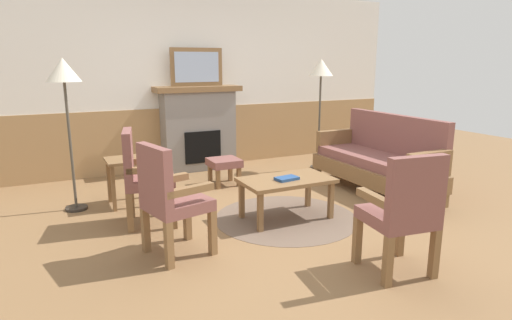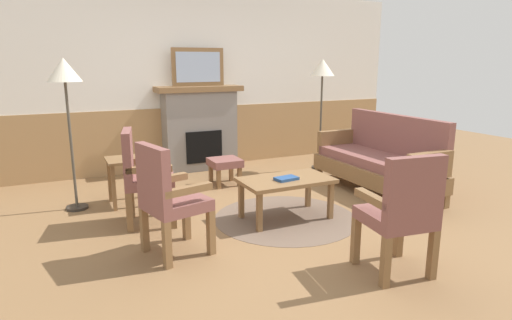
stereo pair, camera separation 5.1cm
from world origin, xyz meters
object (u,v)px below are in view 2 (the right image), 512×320
at_px(couch, 379,161).
at_px(floor_lamp_by_couch, 322,74).
at_px(fireplace, 200,127).
at_px(armchair_near_fireplace, 168,195).
at_px(book_on_table, 286,178).
at_px(armchair_by_window_left, 142,173).
at_px(coffee_table, 286,183).
at_px(framed_picture, 198,67).
at_px(side_table, 127,168).
at_px(armchair_front_left, 402,210).
at_px(floor_lamp_by_chairs, 65,80).
at_px(footstool, 225,164).

relative_size(couch, floor_lamp_by_couch, 1.07).
relative_size(fireplace, armchair_near_fireplace, 1.33).
distance_m(book_on_table, armchair_by_window_left, 1.47).
relative_size(coffee_table, floor_lamp_by_couch, 0.57).
relative_size(framed_picture, side_table, 1.45).
bearing_deg(floor_lamp_by_couch, book_on_table, -132.31).
bearing_deg(armchair_near_fireplace, floor_lamp_by_couch, 35.19).
xyz_separation_m(armchair_front_left, floor_lamp_by_chairs, (-2.17, 2.77, 0.91)).
distance_m(armchair_near_fireplace, armchair_front_left, 1.88).
xyz_separation_m(fireplace, framed_picture, (0.00, 0.00, 0.91)).
xyz_separation_m(framed_picture, book_on_table, (0.09, -2.54, -1.10)).
height_order(book_on_table, armchair_near_fireplace, armchair_near_fireplace).
xyz_separation_m(fireplace, book_on_table, (0.09, -2.54, -0.20)).
bearing_deg(side_table, fireplace, 44.03).
bearing_deg(armchair_by_window_left, footstool, 37.33).
xyz_separation_m(book_on_table, footstool, (-0.08, 1.53, -0.17)).
bearing_deg(armchair_front_left, framed_picture, 94.17).
bearing_deg(armchair_near_fireplace, side_table, 93.35).
xyz_separation_m(framed_picture, armchair_by_window_left, (-1.27, -1.98, -1.02)).
xyz_separation_m(couch, armchair_near_fireplace, (-2.90, -0.70, 0.14)).
bearing_deg(framed_picture, fireplace, -90.00).
xyz_separation_m(fireplace, footstool, (0.01, -1.00, -0.37)).
xyz_separation_m(armchair_near_fireplace, armchair_front_left, (1.51, -1.12, 0.00)).
height_order(couch, armchair_near_fireplace, same).
relative_size(fireplace, floor_lamp_by_chairs, 0.77).
height_order(couch, armchair_by_window_left, same).
xyz_separation_m(fireplace, armchair_by_window_left, (-1.27, -1.98, -0.11)).
relative_size(framed_picture, couch, 0.44).
xyz_separation_m(couch, floor_lamp_by_chairs, (-3.56, 0.95, 1.05)).
relative_size(book_on_table, armchair_by_window_left, 0.24).
height_order(couch, side_table, couch).
height_order(fireplace, book_on_table, fireplace).
xyz_separation_m(armchair_near_fireplace, armchair_by_window_left, (-0.05, 0.86, 0.00)).
bearing_deg(side_table, armchair_by_window_left, -86.30).
bearing_deg(floor_lamp_by_couch, side_table, -170.83).
relative_size(couch, coffee_table, 1.88).
height_order(coffee_table, floor_lamp_by_chairs, floor_lamp_by_chairs).
bearing_deg(fireplace, side_table, -135.97).
height_order(framed_picture, footstool, framed_picture).
distance_m(book_on_table, footstool, 1.55).
bearing_deg(couch, framed_picture, 128.08).
bearing_deg(armchair_by_window_left, fireplace, 57.30).
distance_m(footstool, floor_lamp_by_chairs, 2.23).
height_order(floor_lamp_by_couch, floor_lamp_by_chairs, same).
bearing_deg(footstool, armchair_near_fireplace, -123.91).
bearing_deg(floor_lamp_by_chairs, couch, -14.93).
xyz_separation_m(fireplace, floor_lamp_by_couch, (1.68, -0.79, 0.80)).
bearing_deg(couch, floor_lamp_by_chairs, 165.07).
relative_size(coffee_table, book_on_table, 4.11).
height_order(book_on_table, floor_lamp_by_chairs, floor_lamp_by_chairs).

